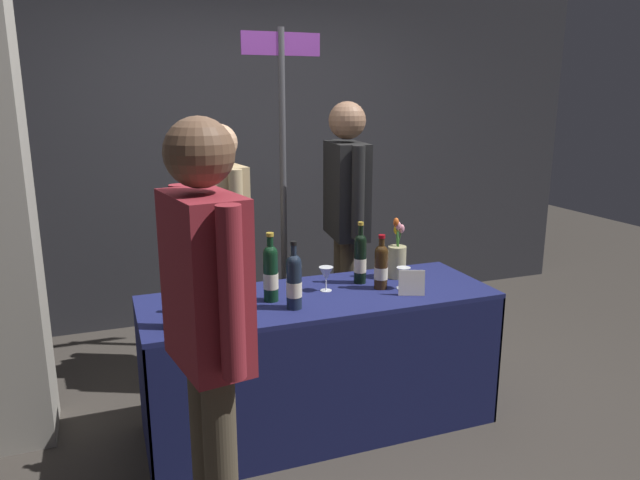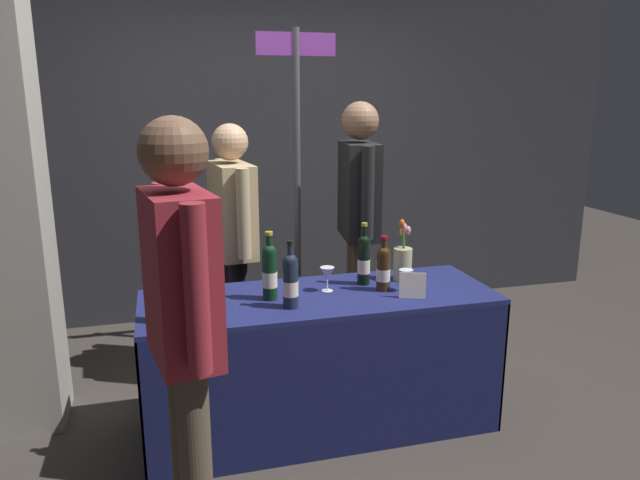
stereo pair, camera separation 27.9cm
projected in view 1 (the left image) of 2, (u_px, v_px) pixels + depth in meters
ground_plane at (320, 424)px, 3.30m from camera, size 12.00×12.00×0.00m
back_partition at (236, 135)px, 4.69m from camera, size 6.29×0.12×2.96m
tasting_table at (320, 337)px, 3.18m from camera, size 1.87×0.67×0.76m
featured_wine_bottle at (206, 285)px, 2.83m from camera, size 0.08×0.08×0.33m
display_bottle_0 at (294, 281)px, 2.89m from camera, size 0.08×0.08×0.34m
display_bottle_1 at (381, 266)px, 3.20m from camera, size 0.07×0.07×0.30m
display_bottle_2 at (360, 258)px, 3.29m from camera, size 0.07×0.07×0.35m
display_bottle_3 at (271, 272)px, 3.00m from camera, size 0.08×0.08×0.36m
display_bottle_4 at (172, 297)px, 2.65m from camera, size 0.08×0.08×0.34m
wine_glass_near_vendor at (326, 274)px, 3.16m from camera, size 0.08×0.08×0.13m
wine_glass_mid at (403, 273)px, 3.21m from camera, size 0.08×0.08×0.12m
flower_vase at (397, 258)px, 3.40m from camera, size 0.11×0.11×0.35m
brochure_stand at (412, 283)px, 3.10m from camera, size 0.14×0.08×0.14m
vendor_presenter at (222, 230)px, 3.63m from camera, size 0.26×0.62×1.63m
vendor_assistant at (346, 208)px, 3.89m from camera, size 0.26×0.60×1.76m
taster_foreground_right at (207, 317)px, 2.06m from camera, size 0.27×0.54×1.73m
booth_signpost at (283, 166)px, 3.96m from camera, size 0.53×0.04×2.22m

